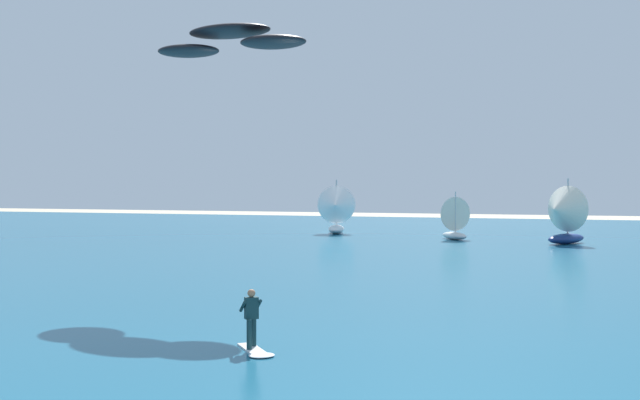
% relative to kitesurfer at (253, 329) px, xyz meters
% --- Properties ---
extents(ocean, '(160.00, 90.00, 0.10)m').
position_rel_kitesurfer_xyz_m(ocean, '(1.82, 34.15, -0.65)').
color(ocean, '#1E607F').
rests_on(ocean, ground).
extents(kitesurfer, '(1.66, 1.88, 1.67)m').
position_rel_kitesurfer_xyz_m(kitesurfer, '(0.00, 0.00, 0.00)').
color(kitesurfer, white).
rests_on(kitesurfer, ocean).
extents(kite, '(7.42, 3.74, 1.08)m').
position_rel_kitesurfer_xyz_m(kite, '(-5.09, 9.88, 9.86)').
color(kite, black).
extents(sailboat_near_shore, '(4.04, 4.38, 4.86)m').
position_rel_kitesurfer_xyz_m(sailboat_near_shore, '(8.22, 39.88, 1.62)').
color(sailboat_near_shore, navy).
rests_on(sailboat_near_shore, ocean).
extents(sailboat_far_left, '(3.69, 4.23, 4.79)m').
position_rel_kitesurfer_xyz_m(sailboat_far_left, '(-10.83, 45.74, 1.59)').
color(sailboat_far_left, white).
rests_on(sailboat_far_left, ocean).
extents(sailboat_trailing, '(3.28, 3.44, 3.83)m').
position_rel_kitesurfer_xyz_m(sailboat_trailing, '(-0.24, 42.61, 1.15)').
color(sailboat_trailing, silver).
rests_on(sailboat_trailing, ocean).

